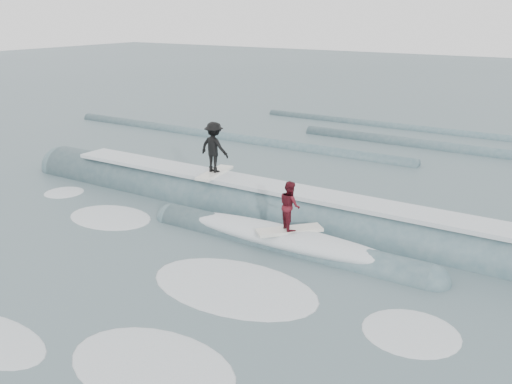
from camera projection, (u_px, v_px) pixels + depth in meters
The scene contains 6 objects.
ground at pixel (181, 265), 16.14m from camera, with size 160.00×160.00×0.00m, color #3D5759.
breaking_wave at pixel (273, 217), 19.65m from camera, with size 23.88×3.80×2.04m.
surfer_black at pixel (214, 149), 20.72m from camera, with size 1.23×2.06×1.95m.
surfer_red at pixel (290, 209), 16.93m from camera, with size 1.75×1.85×1.58m.
whitewater at pixel (160, 283), 15.05m from camera, with size 17.03×9.54×0.10m.
far_swells at pixel (391, 144), 30.39m from camera, with size 36.27×8.65×0.80m.
Camera 1 is at (9.77, -11.22, 6.94)m, focal length 40.00 mm.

